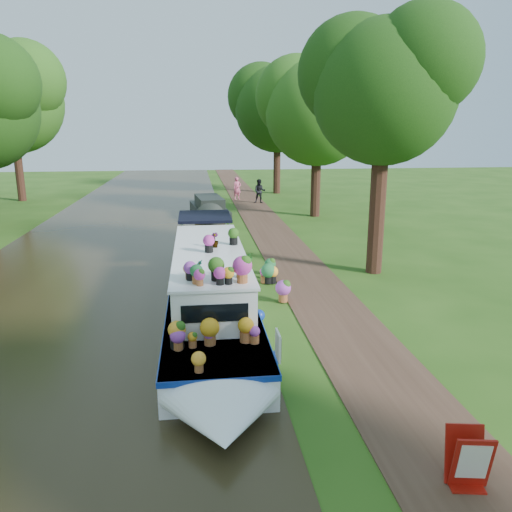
% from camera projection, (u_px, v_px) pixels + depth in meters
% --- Properties ---
extents(ground, '(100.00, 100.00, 0.00)m').
position_uv_depth(ground, '(286.00, 304.00, 14.85)').
color(ground, '#254C13').
rests_on(ground, ground).
extents(canal_water, '(10.00, 100.00, 0.02)m').
position_uv_depth(canal_water, '(77.00, 313.00, 14.14)').
color(canal_water, black).
rests_on(canal_water, ground).
extents(towpath, '(2.20, 100.00, 0.03)m').
position_uv_depth(towpath, '(325.00, 302.00, 14.99)').
color(towpath, '#432C1F').
rests_on(towpath, ground).
extents(plant_boat, '(2.29, 13.52, 2.27)m').
position_uv_depth(plant_boat, '(210.00, 286.00, 13.79)').
color(plant_boat, white).
rests_on(plant_boat, canal_water).
extents(tree_near_overhang, '(5.52, 5.28, 8.99)m').
position_uv_depth(tree_near_overhang, '(384.00, 82.00, 16.60)').
color(tree_near_overhang, black).
rests_on(tree_near_overhang, ground).
extents(tree_near_mid, '(6.90, 6.60, 9.40)m').
position_uv_depth(tree_near_mid, '(317.00, 104.00, 28.28)').
color(tree_near_mid, black).
rests_on(tree_near_mid, ground).
extents(tree_near_far, '(7.59, 7.26, 10.30)m').
position_uv_depth(tree_near_far, '(277.00, 102.00, 38.65)').
color(tree_near_far, black).
rests_on(tree_near_far, ground).
extents(tree_far_d, '(8.05, 7.70, 10.85)m').
position_uv_depth(tree_far_d, '(10.00, 94.00, 34.40)').
color(tree_far_d, black).
rests_on(tree_far_d, ground).
extents(second_boat, '(2.35, 6.30, 1.19)m').
position_uv_depth(second_boat, '(209.00, 209.00, 29.44)').
color(second_boat, black).
rests_on(second_boat, canal_water).
extents(sandwich_board, '(0.58, 0.52, 0.88)m').
position_uv_depth(sandwich_board, '(468.00, 462.00, 7.18)').
color(sandwich_board, '#9F130B').
rests_on(sandwich_board, towpath).
extents(pedestrian_pink, '(0.70, 0.59, 1.64)m').
position_uv_depth(pedestrian_pink, '(237.00, 188.00, 36.31)').
color(pedestrian_pink, '#E55E81').
rests_on(pedestrian_pink, towpath).
extents(pedestrian_dark, '(0.91, 0.77, 1.65)m').
position_uv_depth(pedestrian_dark, '(260.00, 191.00, 34.61)').
color(pedestrian_dark, black).
rests_on(pedestrian_dark, towpath).
extents(verge_plant, '(0.44, 0.40, 0.40)m').
position_uv_depth(verge_plant, '(250.00, 257.00, 19.54)').
color(verge_plant, '#216E22').
rests_on(verge_plant, ground).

